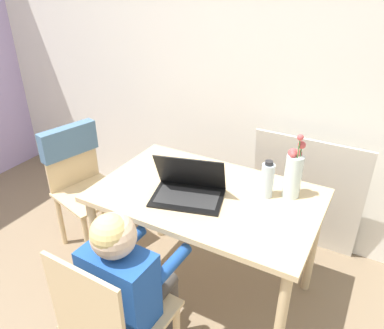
# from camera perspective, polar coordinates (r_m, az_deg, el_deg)

# --- Properties ---
(wall_back) EXTENTS (6.40, 0.05, 2.50)m
(wall_back) POSITION_cam_1_polar(r_m,az_deg,el_deg) (2.59, 6.82, 15.80)
(wall_back) COLOR white
(wall_back) RESTS_ON ground_plane
(dining_table) EXTENTS (1.19, 0.75, 0.72)m
(dining_table) POSITION_cam_1_polar(r_m,az_deg,el_deg) (2.06, 2.26, -6.45)
(dining_table) COLOR #D6B784
(dining_table) RESTS_ON ground_plane
(chair_occupied) EXTENTS (0.41, 0.41, 0.85)m
(chair_occupied) POSITION_cam_1_polar(r_m,az_deg,el_deg) (1.78, -11.96, -22.46)
(chair_occupied) COLOR #D6B784
(chair_occupied) RESTS_ON ground_plane
(chair_spare) EXTENTS (0.52, 0.49, 0.86)m
(chair_spare) POSITION_cam_1_polar(r_m,az_deg,el_deg) (2.66, -16.97, -0.52)
(chair_spare) COLOR #D6B784
(chair_spare) RESTS_ON ground_plane
(person_seated) EXTENTS (0.33, 0.43, 0.97)m
(person_seated) POSITION_cam_1_polar(r_m,az_deg,el_deg) (1.71, -9.85, -16.24)
(person_seated) COLOR #1E4C9E
(person_seated) RESTS_ON ground_plane
(laptop) EXTENTS (0.42, 0.34, 0.23)m
(laptop) POSITION_cam_1_polar(r_m,az_deg,el_deg) (1.96, -0.52, -3.49)
(laptop) COLOR black
(laptop) RESTS_ON dining_table
(flower_vase) EXTENTS (0.09, 0.09, 0.36)m
(flower_vase) POSITION_cam_1_polar(r_m,az_deg,el_deg) (1.99, 15.20, -1.16)
(flower_vase) COLOR silver
(flower_vase) RESTS_ON dining_table
(water_bottle) EXTENTS (0.07, 0.07, 0.21)m
(water_bottle) POSITION_cam_1_polar(r_m,az_deg,el_deg) (1.98, 11.38, -2.32)
(water_bottle) COLOR silver
(water_bottle) RESTS_ON dining_table
(cardboard_panel) EXTENTS (0.73, 0.14, 0.86)m
(cardboard_panel) POSITION_cam_1_polar(r_m,az_deg,el_deg) (2.64, 16.92, -4.46)
(cardboard_panel) COLOR silver
(cardboard_panel) RESTS_ON ground_plane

